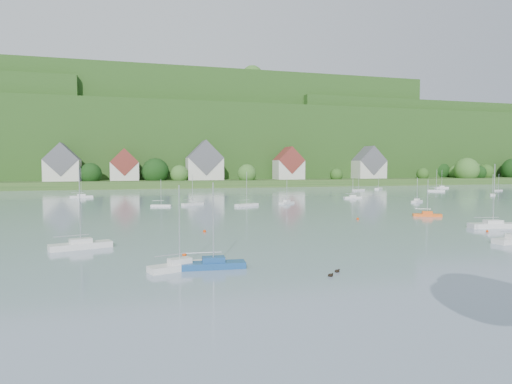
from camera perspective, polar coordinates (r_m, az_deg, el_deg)
far_shore_strip at (r=214.73m, az=-8.46°, el=1.26°), size 600.00×60.00×3.00m
forested_ridge at (r=283.12m, az=-10.11°, el=6.08°), size 620.00×181.22×69.89m
village_building_0 at (r=202.10m, az=-23.71°, el=3.15°), size 14.00×10.40×16.00m
village_building_1 at (r=202.05m, az=-16.58°, el=3.08°), size 12.00×9.36×14.00m
village_building_2 at (r=203.37m, az=-6.67°, el=3.62°), size 16.00×11.44×18.00m
village_building_3 at (r=211.27m, az=4.22°, el=3.40°), size 13.00×10.40×15.50m
village_building_4 at (r=233.78m, az=14.35°, el=3.34°), size 15.00×10.40×16.50m
near_sailboat_0 at (r=41.21m, az=-9.81°, el=-9.28°), size 5.92×3.41×7.72m
near_sailboat_1 at (r=41.36m, az=-5.51°, el=-9.19°), size 5.97×2.07×7.92m
near_sailboat_4 at (r=76.30m, az=28.26°, el=-3.74°), size 7.44×3.22×9.72m
near_sailboat_5 at (r=88.28m, az=21.22°, el=-2.70°), size 5.16×3.55×6.84m
near_sailboat_6 at (r=54.42m, az=-21.67°, el=-6.33°), size 7.00×3.78×9.10m
mooring_buoy_0 at (r=47.34m, az=-9.23°, el=-8.14°), size 0.46×0.46×0.46m
mooring_buoy_2 at (r=71.36m, az=27.66°, el=-4.58°), size 0.38×0.38×0.38m
mooring_buoy_3 at (r=79.51m, az=12.99°, el=-3.50°), size 0.46×0.46×0.46m
mooring_buoy_5 at (r=63.45m, az=-6.65°, el=-5.17°), size 0.46×0.46×0.46m
duck_pair at (r=39.63m, az=10.03°, el=-10.26°), size 1.70×1.50×0.35m
far_sailboat_cluster at (r=137.33m, az=1.22°, el=-0.38°), size 201.10×63.13×8.71m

